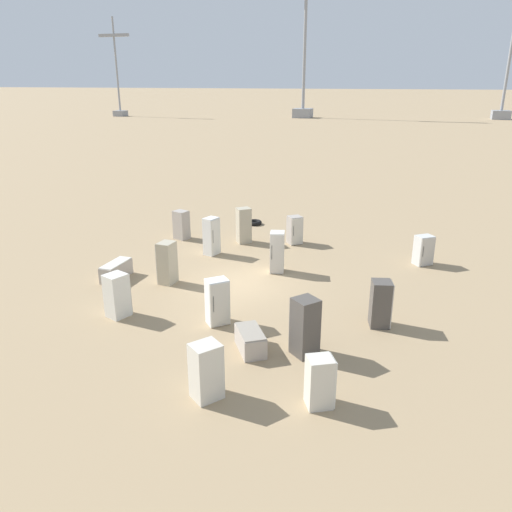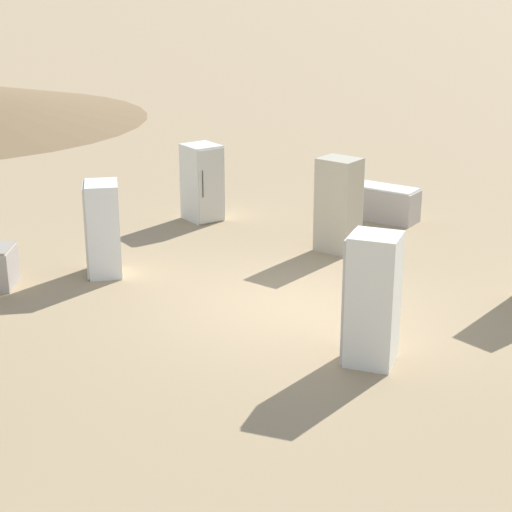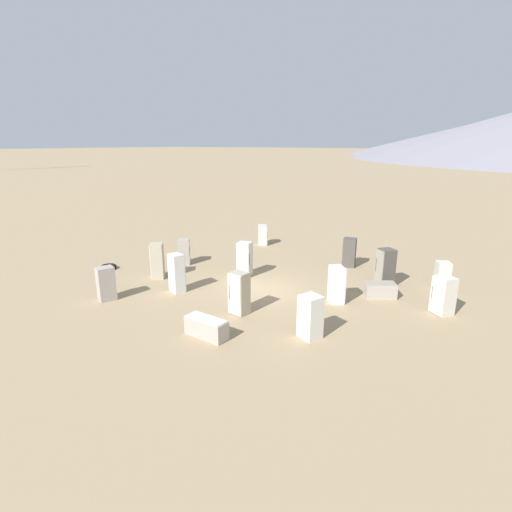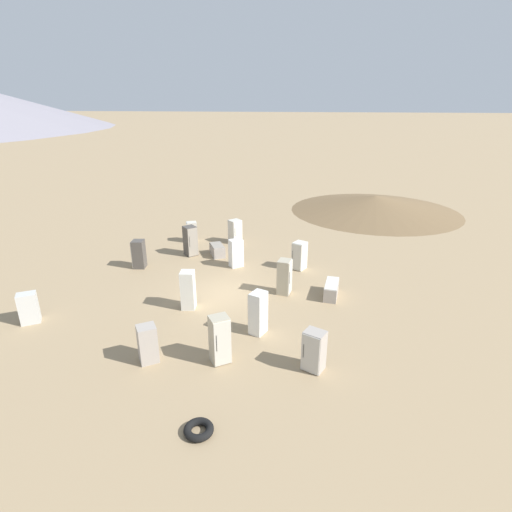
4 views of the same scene
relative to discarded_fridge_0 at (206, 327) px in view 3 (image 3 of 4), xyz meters
The scene contains 17 objects.
ground_plane 5.54m from the discarded_fridge_0, 169.98° to the right, with size 1000.00×1000.00×0.00m, color #9E8460.
discarded_fridge_0 is the anchor object (origin of this frame).
discarded_fridge_1 6.54m from the discarded_fridge_0, 155.42° to the left, with size 0.97×0.96×1.71m.
discarded_fridge_2 14.35m from the discarded_fridge_0, 155.42° to the right, with size 1.00×0.97×1.43m.
discarded_fridge_3 10.10m from the discarded_fridge_0, 136.17° to the left, with size 1.03×1.04×1.66m.
discarded_fridge_4 3.93m from the discarded_fridge_0, 123.38° to the left, with size 0.91×0.97×1.67m.
discarded_fridge_5 11.62m from the discarded_fridge_0, behind, with size 0.85×0.85×1.71m.
discarded_fridge_6 10.16m from the discarded_fridge_0, 157.51° to the left, with size 1.04×1.03×1.94m.
discarded_fridge_7 7.67m from the discarded_fridge_0, 119.21° to the right, with size 0.95×0.95×1.92m.
discarded_fridge_8 5.20m from the discarded_fridge_0, 123.27° to the right, with size 0.78×0.85×1.91m.
discarded_fridge_9 2.49m from the discarded_fridge_0, behind, with size 0.71×0.79×1.85m.
discarded_fridge_10 7.27m from the discarded_fridge_0, 156.01° to the right, with size 0.77×0.83×1.91m.
discarded_fridge_11 12.18m from the discarded_fridge_0, 148.20° to the left, with size 0.92×0.87×1.46m.
discarded_fridge_12 6.32m from the discarded_fridge_0, 92.00° to the right, with size 0.91×0.87×1.59m.
discarded_fridge_13 8.74m from the discarded_fridge_0, 151.23° to the left, with size 1.40×1.60×0.73m.
discarded_fridge_14 9.74m from the discarded_fridge_0, 131.32° to the right, with size 0.96×0.96×1.51m.
scrap_tire 10.76m from the discarded_fridge_0, 107.34° to the right, with size 0.92×0.92×0.24m.
Camera 3 is at (15.78, 10.21, 7.10)m, focal length 28.00 mm.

